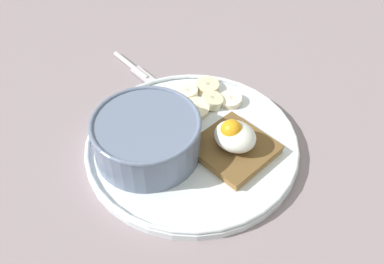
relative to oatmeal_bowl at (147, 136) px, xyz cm
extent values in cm
cube|color=gray|center=(-4.01, -4.34, -4.85)|extent=(120.00, 120.00, 2.00)
cylinder|color=white|center=(-4.01, -4.34, -3.35)|extent=(28.36, 28.36, 1.00)
torus|color=white|center=(-4.01, -4.34, -2.55)|extent=(28.16, 28.16, 0.60)
cylinder|color=slate|center=(0.00, 0.00, -0.22)|extent=(13.65, 13.65, 5.27)
torus|color=slate|center=(0.00, 0.00, 2.42)|extent=(13.85, 13.85, 0.60)
cylinder|color=white|center=(0.00, 0.00, -0.49)|extent=(12.25, 12.25, 4.32)
ellipsoid|color=white|center=(0.00, 0.00, 1.47)|extent=(11.63, 11.63, 1.20)
ellipsoid|color=tan|center=(-2.28, 0.38, 1.83)|extent=(1.61, 1.98, 0.73)
ellipsoid|color=#CCBB8B|center=(-2.84, 0.10, 1.74)|extent=(0.86, 1.31, 0.55)
ellipsoid|color=tan|center=(-2.94, -2.88, 1.76)|extent=(1.49, 1.06, 0.59)
ellipsoid|color=tan|center=(0.39, -3.07, 1.85)|extent=(1.39, 1.94, 0.77)
ellipsoid|color=#AB7B5E|center=(0.71, 0.08, 1.75)|extent=(1.48, 1.13, 0.57)
ellipsoid|color=olive|center=(-1.25, 3.10, 1.75)|extent=(1.53, 1.53, 0.57)
ellipsoid|color=#C6B88B|center=(-0.47, -0.14, 1.85)|extent=(1.97, 2.11, 0.76)
cube|color=brown|center=(-9.50, -5.73, -1.75)|extent=(11.18, 11.18, 0.30)
cube|color=olive|center=(-9.50, -5.73, -2.25)|extent=(10.96, 10.96, 1.20)
ellipsoid|color=white|center=(-9.50, -5.73, 0.08)|extent=(5.44, 4.63, 3.47)
sphere|color=orange|center=(-9.04, -5.53, 1.01)|extent=(2.91, 2.91, 2.91)
cylinder|color=#F8F0C5|center=(-2.54, -12.21, -2.02)|extent=(4.56, 4.51, 1.96)
cylinder|color=beige|center=(-2.54, -12.21, -1.37)|extent=(0.80, 0.80, 0.24)
cylinder|color=#FAEBBC|center=(-1.49, -9.70, -2.16)|extent=(5.15, 5.16, 1.72)
cylinder|color=#C3B793|center=(-1.49, -9.70, -1.66)|extent=(0.92, 0.92, 0.25)
cylinder|color=beige|center=(-0.21, -14.98, -2.29)|extent=(4.79, 4.77, 1.20)
cylinder|color=tan|center=(-0.21, -14.98, -1.77)|extent=(0.86, 0.86, 0.15)
cylinder|color=#F5E3C3|center=(-4.58, -14.12, -2.33)|extent=(4.50, 4.53, 1.26)
cylinder|color=#BFB198|center=(-4.58, -14.12, -1.93)|extent=(0.81, 0.81, 0.20)
cylinder|color=#F6EBC5|center=(1.54, -12.01, -2.20)|extent=(4.61, 4.59, 1.39)
cylinder|color=#C0B799|center=(1.54, -12.01, -1.59)|extent=(0.82, 0.82, 0.15)
cylinder|color=silver|center=(13.76, -14.28, -3.45)|extent=(8.74, 3.46, 0.80)
cube|color=silver|center=(9.51, -12.93, -3.45)|extent=(7.16, 3.64, 0.30)
camera|label=1|loc=(-24.26, 28.70, 38.83)|focal=40.00mm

